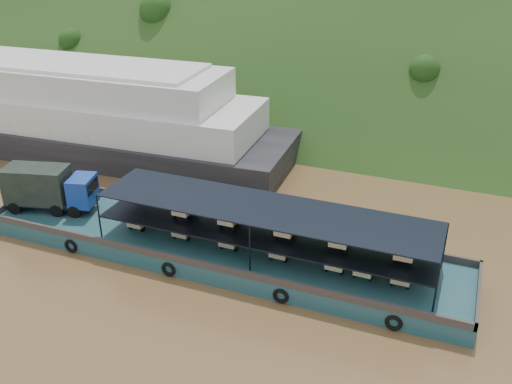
% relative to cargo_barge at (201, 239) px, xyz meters
% --- Properties ---
extents(ground, '(160.00, 160.00, 0.00)m').
position_rel_cargo_barge_xyz_m(ground, '(4.39, 1.65, -1.16)').
color(ground, brown).
rests_on(ground, ground).
extents(hillside, '(140.00, 39.60, 39.60)m').
position_rel_cargo_barge_xyz_m(hillside, '(4.39, 37.65, -1.16)').
color(hillside, '#1A3613').
rests_on(hillside, ground).
extents(cargo_barge, '(35.09, 7.18, 4.70)m').
position_rel_cargo_barge_xyz_m(cargo_barge, '(0.00, 0.00, 0.00)').
color(cargo_barge, '#15464B').
rests_on(cargo_barge, ground).
extents(passenger_ferry, '(44.83, 13.45, 8.97)m').
position_rel_cargo_barge_xyz_m(passenger_ferry, '(-20.79, 13.85, 2.72)').
color(passenger_ferry, black).
rests_on(passenger_ferry, ground).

